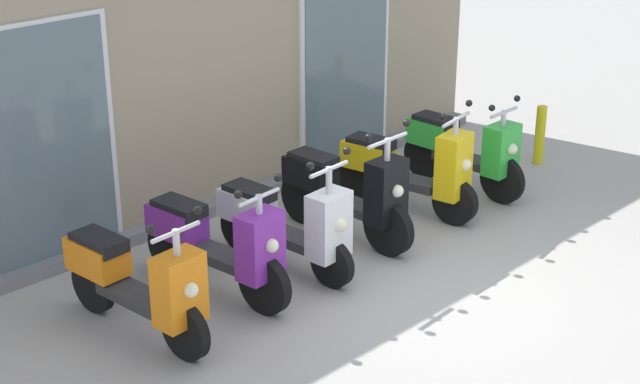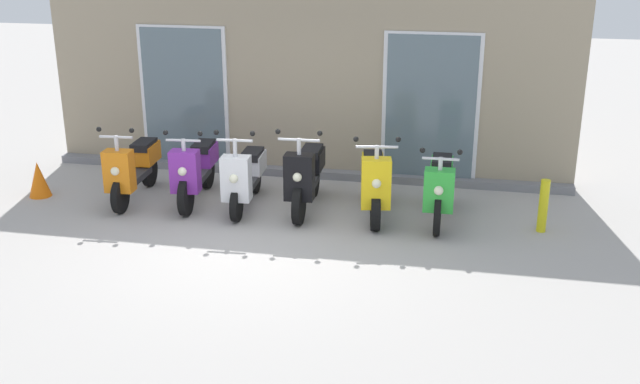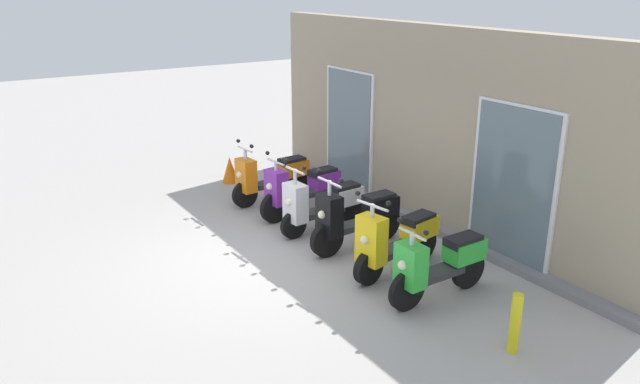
# 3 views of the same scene
# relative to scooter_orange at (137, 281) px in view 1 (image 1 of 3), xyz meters

# --- Properties ---
(ground_plane) EXTENTS (40.00, 40.00, 0.00)m
(ground_plane) POSITION_rel_scooter_orange_xyz_m (2.14, -1.11, -0.49)
(ground_plane) COLOR #A8A39E
(storefront_facade) EXTENTS (8.23, 0.50, 3.21)m
(storefront_facade) POSITION_rel_scooter_orange_xyz_m (2.14, 1.74, 1.06)
(storefront_facade) COLOR gray
(storefront_facade) RESTS_ON ground_plane
(scooter_orange) EXTENTS (0.53, 1.64, 1.20)m
(scooter_orange) POSITION_rel_scooter_orange_xyz_m (0.00, 0.00, 0.00)
(scooter_orange) COLOR black
(scooter_orange) RESTS_ON ground_plane
(scooter_purple) EXTENTS (0.54, 1.68, 1.18)m
(scooter_purple) POSITION_rel_scooter_orange_xyz_m (0.90, 0.10, -0.00)
(scooter_purple) COLOR black
(scooter_purple) RESTS_ON ground_plane
(scooter_white) EXTENTS (0.55, 1.60, 1.24)m
(scooter_white) POSITION_rel_scooter_orange_xyz_m (1.66, 0.02, -0.02)
(scooter_white) COLOR black
(scooter_white) RESTS_ON ground_plane
(scooter_black) EXTENTS (0.62, 1.65, 1.28)m
(scooter_black) POSITION_rel_scooter_orange_xyz_m (2.51, 0.07, 0.01)
(scooter_black) COLOR black
(scooter_black) RESTS_ON ground_plane
(scooter_yellow) EXTENTS (0.66, 1.62, 1.24)m
(scooter_yellow) POSITION_rel_scooter_orange_xyz_m (3.46, 0.06, -0.01)
(scooter_yellow) COLOR black
(scooter_yellow) RESTS_ON ground_plane
(scooter_green) EXTENTS (0.53, 1.58, 1.14)m
(scooter_green) POSITION_rel_scooter_orange_xyz_m (4.34, 0.03, 0.01)
(scooter_green) COLOR black
(scooter_green) RESTS_ON ground_plane
(curb_bollard) EXTENTS (0.12, 0.12, 0.70)m
(curb_bollard) POSITION_rel_scooter_orange_xyz_m (5.67, -0.09, -0.14)
(curb_bollard) COLOR yellow
(curb_bollard) RESTS_ON ground_plane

